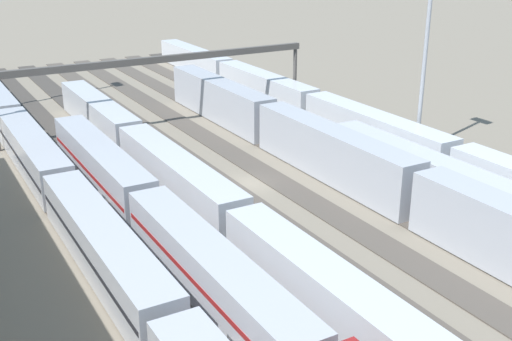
# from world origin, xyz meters

# --- Properties ---
(ground_plane) EXTENTS (400.00, 400.00, 0.00)m
(ground_plane) POSITION_xyz_m (0.00, 0.00, 0.00)
(ground_plane) COLOR #756B5B
(track_bed_0) EXTENTS (140.00, 2.80, 0.12)m
(track_bed_0) POSITION_xyz_m (0.00, -17.50, 0.06)
(track_bed_0) COLOR #3D3833
(track_bed_0) RESTS_ON ground_plane
(track_bed_1) EXTENTS (140.00, 2.80, 0.12)m
(track_bed_1) POSITION_xyz_m (0.00, -12.50, 0.06)
(track_bed_1) COLOR #4C443D
(track_bed_1) RESTS_ON ground_plane
(track_bed_2) EXTENTS (140.00, 2.80, 0.12)m
(track_bed_2) POSITION_xyz_m (0.00, -7.50, 0.06)
(track_bed_2) COLOR #4C443D
(track_bed_2) RESTS_ON ground_plane
(track_bed_3) EXTENTS (140.00, 2.80, 0.12)m
(track_bed_3) POSITION_xyz_m (0.00, -2.50, 0.06)
(track_bed_3) COLOR #4C443D
(track_bed_3) RESTS_ON ground_plane
(track_bed_4) EXTENTS (140.00, 2.80, 0.12)m
(track_bed_4) POSITION_xyz_m (0.00, 2.50, 0.06)
(track_bed_4) COLOR #4C443D
(track_bed_4) RESTS_ON ground_plane
(track_bed_5) EXTENTS (140.00, 2.80, 0.12)m
(track_bed_5) POSITION_xyz_m (0.00, 7.50, 0.06)
(track_bed_5) COLOR #3D3833
(track_bed_5) RESTS_ON ground_plane
(track_bed_6) EXTENTS (140.00, 2.80, 0.12)m
(track_bed_6) POSITION_xyz_m (0.00, 12.50, 0.06)
(track_bed_6) COLOR #3D3833
(track_bed_6) RESTS_ON ground_plane
(track_bed_7) EXTENTS (140.00, 2.80, 0.12)m
(track_bed_7) POSITION_xyz_m (0.00, 17.50, 0.06)
(track_bed_7) COLOR #4C443D
(track_bed_7) RESTS_ON ground_plane
(train_on_track_5) EXTENTS (71.40, 3.00, 3.80)m
(train_on_track_5) POSITION_xyz_m (0.46, 7.50, 2.02)
(train_on_track_5) COLOR #B7BABF
(train_on_track_5) RESTS_ON ground_plane
(train_on_track_0) EXTENTS (119.80, 3.00, 3.80)m
(train_on_track_0) POSITION_xyz_m (2.84, -17.50, 2.02)
(train_on_track_0) COLOR silver
(train_on_track_0) RESTS_ON ground_plane
(train_on_track_7) EXTENTS (139.00, 3.06, 4.40)m
(train_on_track_7) POSITION_xyz_m (4.24, 17.50, 2.06)
(train_on_track_7) COLOR #285193
(train_on_track_7) RESTS_ON ground_plane
(train_on_track_6) EXTENTS (66.40, 3.06, 4.40)m
(train_on_track_6) POSITION_xyz_m (-14.78, 12.50, 2.10)
(train_on_track_6) COLOR maroon
(train_on_track_6) RESTS_ON ground_plane
(train_on_track_2) EXTENTS (71.40, 3.00, 5.00)m
(train_on_track_2) POSITION_xyz_m (-2.75, -7.50, 2.62)
(train_on_track_2) COLOR #A8AAB2
(train_on_track_2) RESTS_ON ground_plane
(light_mast_0) EXTENTS (2.80, 0.70, 23.98)m
(light_mast_0) POSITION_xyz_m (-1.00, -20.38, 15.56)
(light_mast_0) COLOR #9EA0A5
(light_mast_0) RESTS_ON ground_plane
(signal_gantry) EXTENTS (0.70, 40.00, 8.80)m
(signal_gantry) POSITION_xyz_m (22.52, 0.00, 7.73)
(signal_gantry) COLOR #4C4742
(signal_gantry) RESTS_ON ground_plane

